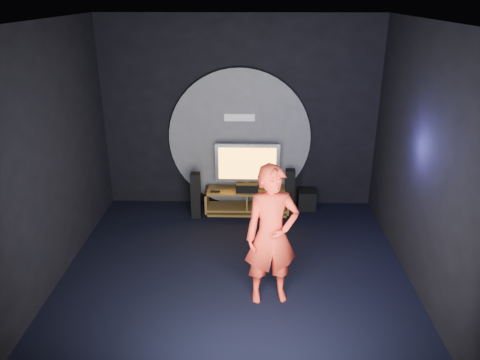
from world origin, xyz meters
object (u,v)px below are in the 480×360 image
tv (247,165)px  tower_speaker_left (196,195)px  subwoofer (307,199)px  player (272,236)px  media_console (247,203)px  tower_speaker_right (290,192)px

tv → tower_speaker_left: bearing=-163.5°
subwoofer → player: size_ratio=0.19×
media_console → tower_speaker_right: tower_speaker_right is taller
player → tower_speaker_right: bearing=71.0°
tv → subwoofer: (1.12, 0.13, -0.74)m
tv → tower_speaker_left: 1.08m
tower_speaker_left → player: (1.26, -2.41, 0.52)m
media_console → tower_speaker_right: bearing=0.7°
tv → tower_speaker_right: size_ratio=1.38×
tower_speaker_right → subwoofer: 0.46m
media_console → subwoofer: bearing=10.2°
tower_speaker_left → tower_speaker_right: same height
tower_speaker_left → tower_speaker_right: 1.71m
media_console → tower_speaker_right: (0.77, 0.01, 0.23)m
tower_speaker_right → subwoofer: (0.34, 0.19, -0.24)m
tv → tower_speaker_left: tv is taller
subwoofer → tower_speaker_left: bearing=-168.8°
player → tv: bearing=87.8°
subwoofer → media_console: bearing=-169.8°
tower_speaker_left → media_console: bearing=12.5°
media_console → tv: bearing=95.6°
media_console → tv: tv is taller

